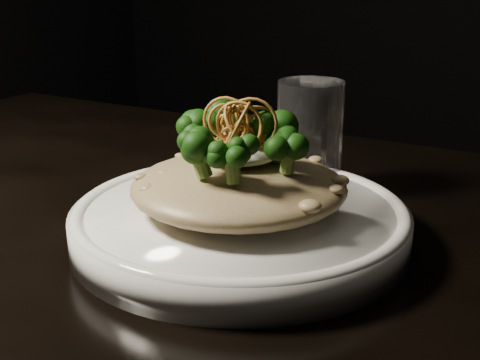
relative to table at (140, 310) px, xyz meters
name	(u,v)px	position (x,y,z in m)	size (l,w,h in m)	color
table	(140,310)	(0.00, 0.00, 0.00)	(1.10, 0.80, 0.75)	black
plate	(240,225)	(0.09, 0.02, 0.10)	(0.28, 0.28, 0.03)	white
risotto	(239,187)	(0.09, 0.02, 0.13)	(0.18, 0.18, 0.04)	brown
broccoli	(236,139)	(0.09, 0.02, 0.17)	(0.12, 0.12, 0.05)	black
cheese	(242,152)	(0.09, 0.03, 0.16)	(0.06, 0.06, 0.02)	white
shallots	(240,123)	(0.09, 0.02, 0.19)	(0.05, 0.05, 0.03)	brown
drinking_glass	(309,139)	(0.10, 0.16, 0.14)	(0.07, 0.07, 0.12)	white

